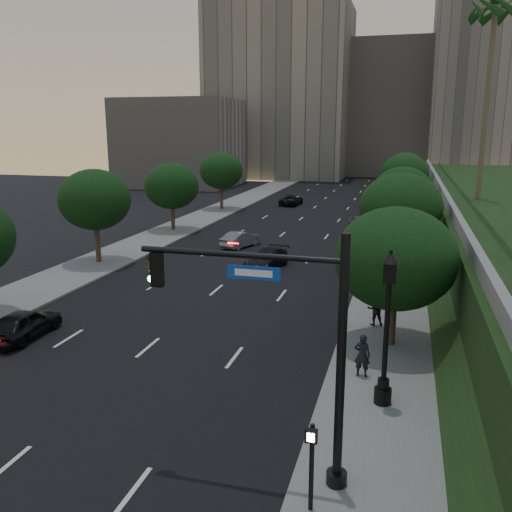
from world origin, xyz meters
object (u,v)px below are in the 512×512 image
(traffic_signal_mast, at_px, (299,357))
(sedan_mid_left, at_px, (241,239))
(sedan_near_left, at_px, (24,324))
(pedestrian_b, at_px, (375,309))
(street_lamp, at_px, (386,336))
(sedan_near_right, at_px, (266,259))
(sedan_far_left, at_px, (291,200))
(sedan_far_right, at_px, (360,223))
(pedestrian_c, at_px, (374,276))
(pedestrian_a, at_px, (362,355))

(traffic_signal_mast, relative_size, sedan_mid_left, 1.77)
(sedan_near_left, height_order, pedestrian_b, pedestrian_b)
(street_lamp, xyz_separation_m, sedan_near_right, (-8.62, 17.34, -1.98))
(street_lamp, height_order, sedan_far_left, street_lamp)
(sedan_near_right, distance_m, sedan_far_right, 17.08)
(street_lamp, relative_size, sedan_far_right, 1.42)
(sedan_near_right, distance_m, pedestrian_c, 8.44)
(sedan_far_right, xyz_separation_m, pedestrian_a, (2.72, -31.70, 0.32))
(sedan_far_right, relative_size, pedestrian_c, 2.21)
(street_lamp, xyz_separation_m, sedan_mid_left, (-12.30, 23.47, -1.98))
(sedan_far_right, distance_m, pedestrian_a, 31.82)
(street_lamp, bearing_deg, pedestrian_c, 94.72)
(street_lamp, distance_m, sedan_mid_left, 26.58)
(sedan_near_right, distance_m, pedestrian_a, 17.22)
(street_lamp, bearing_deg, sedan_mid_left, 117.65)
(pedestrian_c, bearing_deg, traffic_signal_mast, 70.08)
(traffic_signal_mast, xyz_separation_m, sedan_far_left, (-11.29, 53.40, -3.03))
(street_lamp, xyz_separation_m, sedan_far_left, (-13.37, 48.58, -1.99))
(street_lamp, xyz_separation_m, sedan_far_right, (-3.60, 33.67, -1.96))
(sedan_far_left, bearing_deg, street_lamp, 109.59)
(sedan_near_left, height_order, sedan_far_right, sedan_near_left)
(street_lamp, height_order, sedan_far_right, street_lamp)
(sedan_far_left, xyz_separation_m, pedestrian_c, (12.25, -35.07, 0.40))
(sedan_far_left, distance_m, sedan_near_right, 31.59)
(street_lamp, xyz_separation_m, pedestrian_a, (-0.88, 1.96, -1.64))
(street_lamp, bearing_deg, sedan_far_right, 96.10)
(sedan_far_right, distance_m, pedestrian_b, 26.10)
(pedestrian_c, bearing_deg, sedan_near_left, 20.21)
(sedan_near_right, height_order, pedestrian_a, pedestrian_a)
(sedan_near_right, bearing_deg, sedan_near_left, -104.57)
(sedan_near_left, bearing_deg, street_lamp, 171.62)
(street_lamp, height_order, sedan_near_right, street_lamp)
(sedan_far_left, bearing_deg, sedan_mid_left, 96.64)
(sedan_near_left, relative_size, sedan_far_right, 1.03)
(sedan_near_left, xyz_separation_m, pedestrian_c, (15.07, 11.41, 0.35))
(pedestrian_a, bearing_deg, street_lamp, 119.10)
(pedestrian_a, height_order, pedestrian_b, pedestrian_a)
(sedan_mid_left, height_order, pedestrian_b, pedestrian_b)
(traffic_signal_mast, distance_m, sedan_mid_left, 30.24)
(sedan_mid_left, bearing_deg, sedan_far_right, -110.64)
(traffic_signal_mast, bearing_deg, sedan_near_left, 153.88)
(street_lamp, xyz_separation_m, pedestrian_c, (-1.11, 13.51, -1.59))
(sedan_mid_left, relative_size, pedestrian_b, 2.46)
(sedan_near_right, relative_size, sedan_far_right, 1.14)
(sedan_far_right, bearing_deg, sedan_near_left, -129.77)
(sedan_far_left, xyz_separation_m, sedan_near_right, (4.75, -31.23, 0.01))
(sedan_mid_left, xyz_separation_m, sedan_far_right, (8.70, 10.19, 0.02))
(traffic_signal_mast, xyz_separation_m, sedan_near_left, (-14.11, 6.92, -2.98))
(street_lamp, distance_m, sedan_far_right, 33.92)
(traffic_signal_mast, height_order, sedan_far_left, traffic_signal_mast)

